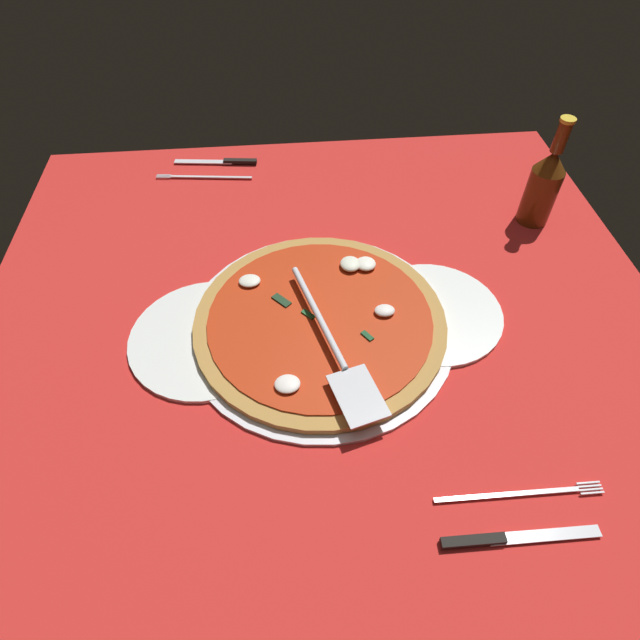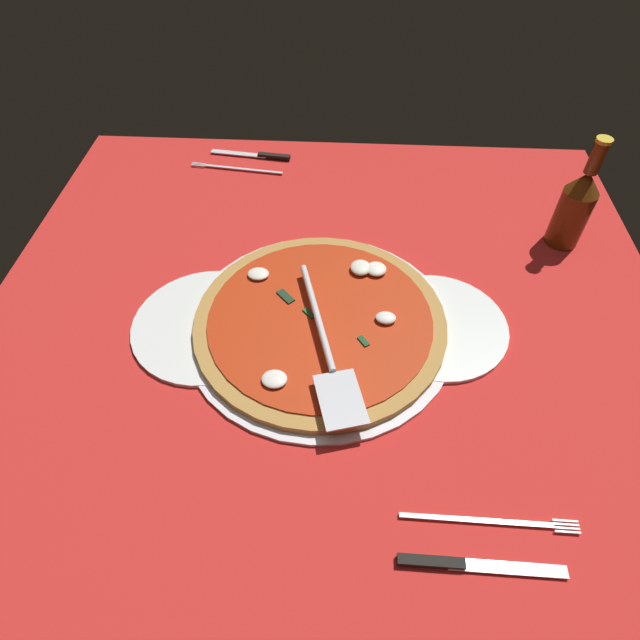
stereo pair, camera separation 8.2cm
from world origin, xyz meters
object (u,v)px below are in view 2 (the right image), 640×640
dinner_plate_left (208,325)px  place_setting_far (248,163)px  dinner_plate_right (437,326)px  beer_bottle (575,207)px  pizza (321,321)px  place_setting_near (477,545)px  pizza_server (326,347)px

dinner_plate_left → place_setting_far: (-0.71, 47.23, -0.15)cm
dinner_plate_right → beer_bottle: bearing=42.2°
pizza → beer_bottle: beer_bottle is taller
dinner_plate_right → dinner_plate_left: bearing=-177.0°
dinner_plate_left → place_setting_far: size_ratio=1.12×
place_setting_far → pizza: bearing=118.8°
dinner_plate_left → beer_bottle: size_ratio=1.14×
pizza → place_setting_far: pizza is taller
place_setting_near → place_setting_far: same height
dinner_plate_right → place_setting_near: place_setting_near is taller
dinner_plate_right → beer_bottle: (24.83, 22.49, 7.58)cm
dinner_plate_left → pizza_server: 20.44cm
dinner_plate_left → beer_bottle: 66.29cm
pizza_server → dinner_plate_left: bearing=-123.9°
pizza_server → place_setting_near: (18.91, -25.38, -3.73)cm
pizza_server → place_setting_near: size_ratio=1.37×
pizza_server → place_setting_far: (-19.80, 53.60, -3.73)cm
pizza → place_setting_far: size_ratio=1.85×
dinner_plate_left → pizza: (17.89, 0.89, 1.16)cm
place_setting_near → pizza: bearing=122.4°
place_setting_near → dinner_plate_right: bearing=93.5°
dinner_plate_left → place_setting_far: 47.23cm
dinner_plate_left → pizza_server: bearing=-18.4°
dinner_plate_left → pizza_server: size_ratio=0.79×
pizza_server → place_setting_far: 57.26cm
pizza → place_setting_far: 49.94cm
dinner_plate_right → beer_bottle: size_ratio=1.06×
beer_bottle → pizza: bearing=-151.5°
dinner_plate_left → dinner_plate_right: 36.40cm
pizza_server → beer_bottle: bearing=110.7°
pizza_server → beer_bottle: (42.09, 30.73, 4.00)cm
dinner_plate_left → beer_bottle: (61.18, 24.36, 7.58)cm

